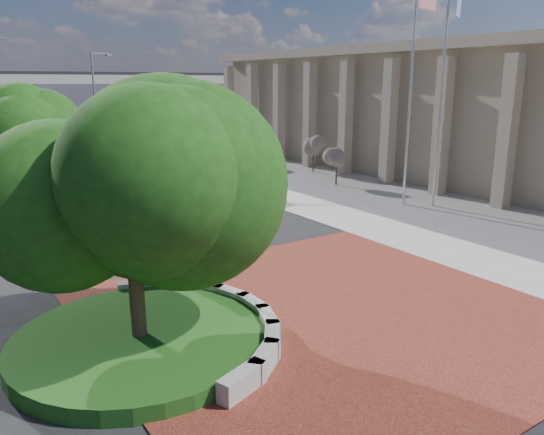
{
  "coord_description": "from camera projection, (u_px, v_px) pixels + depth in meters",
  "views": [
    {
      "loc": [
        -8.8,
        -11.46,
        6.32
      ],
      "look_at": [
        -0.16,
        1.5,
        2.29
      ],
      "focal_mm": 35.0,
      "sensor_mm": 36.0,
      "label": 1
    }
  ],
  "objects": [
    {
      "name": "ground",
      "position": [
        305.0,
        303.0,
        15.55
      ],
      "size": [
        200.0,
        200.0,
        0.0
      ],
      "primitive_type": "plane",
      "color": "black",
      "rests_on": "ground"
    },
    {
      "name": "plaza",
      "position": [
        327.0,
        314.0,
        14.74
      ],
      "size": [
        12.0,
        12.0,
        0.04
      ],
      "primitive_type": "cube",
      "color": "maroon",
      "rests_on": "ground"
    },
    {
      "name": "sidewalk",
      "position": [
        415.0,
        188.0,
        32.19
      ],
      "size": [
        20.0,
        50.0,
        0.04
      ],
      "primitive_type": "cube",
      "color": "#9E9B93",
      "rests_on": "ground"
    },
    {
      "name": "planter_wall",
      "position": [
        223.0,
        316.0,
        14.02
      ],
      "size": [
        2.96,
        6.77,
        0.54
      ],
      "color": "#9E9B93",
      "rests_on": "ground"
    },
    {
      "name": "grass_bed",
      "position": [
        140.0,
        342.0,
        12.81
      ],
      "size": [
        6.1,
        6.1,
        0.4
      ],
      "primitive_type": "cylinder",
      "color": "#124013",
      "rests_on": "ground"
    },
    {
      "name": "civic_building",
      "position": [
        472.0,
        110.0,
        36.81
      ],
      "size": [
        17.35,
        44.0,
        8.6
      ],
      "color": "tan",
      "rests_on": "ground"
    },
    {
      "name": "tree_planter",
      "position": [
        130.0,
        200.0,
        11.93
      ],
      "size": [
        5.2,
        5.2,
        6.33
      ],
      "color": "#38281C",
      "rests_on": "ground"
    },
    {
      "name": "tree_street",
      "position": [
        31.0,
        143.0,
        27.08
      ],
      "size": [
        4.4,
        4.4,
        5.45
      ],
      "color": "#38281C",
      "rests_on": "ground"
    },
    {
      "name": "post_clock",
      "position": [
        194.0,
        211.0,
        15.19
      ],
      "size": [
        1.06,
        1.06,
        4.92
      ],
      "color": "black",
      "rests_on": "ground"
    },
    {
      "name": "parked_car",
      "position": [
        94.0,
        146.0,
        46.11
      ],
      "size": [
        3.1,
        5.02,
        1.59
      ],
      "primitive_type": "imported",
      "rotation": [
        0.0,
        0.0,
        0.28
      ],
      "color": "maroon",
      "rests_on": "ground"
    },
    {
      "name": "flagpole_a",
      "position": [
        410.0,
        93.0,
        26.38
      ],
      "size": [
        1.73,
        0.33,
        11.15
      ],
      "color": "silver",
      "rests_on": "ground"
    },
    {
      "name": "flagpole_b",
      "position": [
        441.0,
        98.0,
        26.05
      ],
      "size": [
        1.56,
        0.83,
        10.71
      ],
      "color": "silver",
      "rests_on": "ground"
    },
    {
      "name": "street_lamp_near",
      "position": [
        97.0,
        101.0,
        38.79
      ],
      "size": [
        1.76,
        0.88,
        8.29
      ],
      "color": "slate",
      "rests_on": "ground"
    },
    {
      "name": "shrub_near",
      "position": [
        337.0,
        160.0,
        32.62
      ],
      "size": [
        1.2,
        1.2,
        2.2
      ],
      "color": "#38281C",
      "rests_on": "ground"
    },
    {
      "name": "shrub_mid",
      "position": [
        313.0,
        150.0,
        37.3
      ],
      "size": [
        1.2,
        1.2,
        2.2
      ],
      "color": "#38281C",
      "rests_on": "ground"
    },
    {
      "name": "shrub_far",
      "position": [
        242.0,
        145.0,
        40.35
      ],
      "size": [
        1.2,
        1.2,
        2.2
      ],
      "color": "#38281C",
      "rests_on": "ground"
    }
  ]
}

